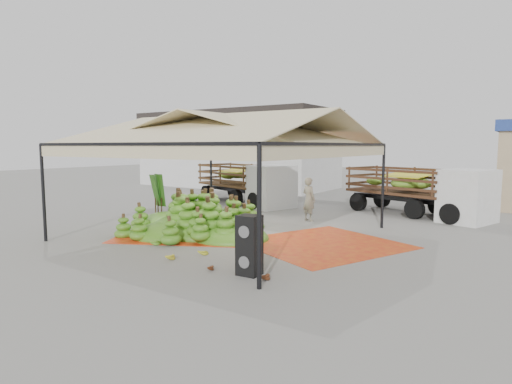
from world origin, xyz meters
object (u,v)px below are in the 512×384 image
Objects in this scene: vendor at (309,199)px; truck_right at (422,186)px; truck_left at (248,179)px; banana_heap at (199,213)px; speaker_stack at (249,245)px.

truck_right reaches higher than vendor.
vendor is 0.28× the size of truck_left.
truck_right is (5.55, 7.77, 0.60)m from banana_heap.
truck_left is at bearing 112.03° from banana_heap.
truck_left reaches higher than banana_heap.
truck_right is at bearing 24.59° from truck_left.
banana_heap is at bearing 141.09° from speaker_stack.
truck_left is at bearing -155.58° from truck_right.
speaker_stack is (4.29, -3.09, 0.03)m from banana_heap.
truck_left is at bearing -9.16° from vendor.
truck_right is (8.32, 0.93, 0.01)m from truck_left.
banana_heap is 0.99× the size of truck_left.
banana_heap is 0.98× the size of truck_right.
truck_left reaches higher than speaker_stack.
truck_right is (3.39, 3.73, 0.40)m from vendor.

